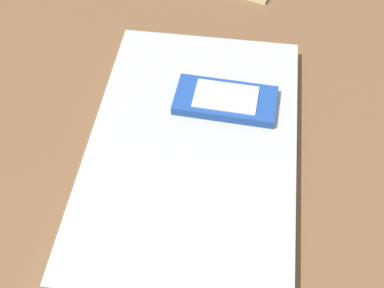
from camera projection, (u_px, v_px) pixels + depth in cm
name	position (u px, v px, depth cm)	size (l,w,h in cm)	color
desk_surface	(222.00, 208.00, 54.27)	(120.00, 80.00, 3.00)	brown
laptop_closed	(192.00, 150.00, 55.85)	(34.82, 21.87, 2.02)	#B7BABC
cell_phone_on_laptop	(226.00, 100.00, 58.26)	(7.66, 12.14, 1.18)	#1E479E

